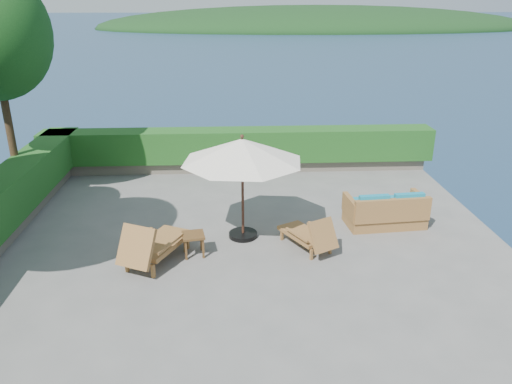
{
  "coord_description": "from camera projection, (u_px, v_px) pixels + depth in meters",
  "views": [
    {
      "loc": [
        -0.26,
        -9.79,
        5.25
      ],
      "look_at": [
        0.3,
        0.8,
        1.1
      ],
      "focal_mm": 35.0,
      "sensor_mm": 36.0,
      "label": 1
    }
  ],
  "objects": [
    {
      "name": "lounge_right",
      "position": [
        309.0,
        235.0,
        11.02
      ],
      "size": [
        1.25,
        1.59,
        0.86
      ],
      "rotation": [
        0.0,
        0.0,
        0.51
      ],
      "color": "#9A6638",
      "rests_on": "ground"
    },
    {
      "name": "wicker_loveseat",
      "position": [
        386.0,
        212.0,
        12.16
      ],
      "size": [
        1.98,
        1.13,
        0.93
      ],
      "rotation": [
        0.0,
        0.0,
        0.09
      ],
      "color": "#9A6638",
      "rests_on": "ground"
    },
    {
      "name": "hedge_far",
      "position": [
        239.0,
        145.0,
        15.93
      ],
      "size": [
        12.4,
        0.9,
        1.0
      ],
      "primitive_type": "cube",
      "color": "#1E4814",
      "rests_on": "planter_wall_far"
    },
    {
      "name": "side_table",
      "position": [
        193.0,
        238.0,
        10.74
      ],
      "size": [
        0.54,
        0.54,
        0.5
      ],
      "rotation": [
        0.0,
        0.0,
        0.17
      ],
      "color": "brown",
      "rests_on": "ground"
    },
    {
      "name": "ground",
      "position": [
        244.0,
        252.0,
        11.03
      ],
      "size": [
        12.0,
        12.0,
        0.0
      ],
      "primitive_type": "plane",
      "color": "gray",
      "rests_on": "ground"
    },
    {
      "name": "patio_umbrella",
      "position": [
        242.0,
        151.0,
        10.96
      ],
      "size": [
        3.4,
        3.4,
        2.47
      ],
      "rotation": [
        0.0,
        0.0,
        0.27
      ],
      "color": "black",
      "rests_on": "ground"
    },
    {
      "name": "foundation",
      "position": [
        245.0,
        311.0,
        11.59
      ],
      "size": [
        12.0,
        12.0,
        3.0
      ],
      "primitive_type": "cube",
      "color": "#5C5449",
      "rests_on": "ocean"
    },
    {
      "name": "offshore_island",
      "position": [
        316.0,
        28.0,
        143.55
      ],
      "size": [
        126.0,
        57.6,
        12.6
      ],
      "primitive_type": "ellipsoid",
      "color": "black",
      "rests_on": "ocean"
    },
    {
      "name": "lounge_left",
      "position": [
        153.0,
        244.0,
        10.4
      ],
      "size": [
        1.46,
        1.96,
        1.05
      ],
      "rotation": [
        0.0,
        0.0,
        -0.45
      ],
      "color": "#9A6638",
      "rests_on": "ground"
    },
    {
      "name": "ocean",
      "position": [
        245.0,
        361.0,
        12.12
      ],
      "size": [
        600.0,
        600.0,
        0.0
      ],
      "primitive_type": "plane",
      "color": "#173449",
      "rests_on": "ground"
    },
    {
      "name": "planter_wall_far",
      "position": [
        239.0,
        165.0,
        16.17
      ],
      "size": [
        12.0,
        0.6,
        0.36
      ],
      "primitive_type": "cube",
      "color": "#665E52",
      "rests_on": "ground"
    }
  ]
}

